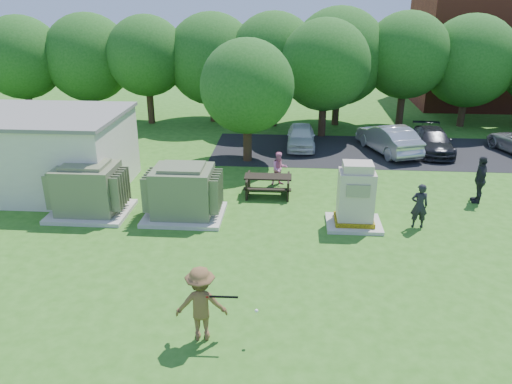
# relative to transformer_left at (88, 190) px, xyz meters

# --- Properties ---
(ground) EXTENTS (120.00, 120.00, 0.00)m
(ground) POSITION_rel_transformer_left_xyz_m (6.50, -4.50, -0.97)
(ground) COLOR #2D6619
(ground) RESTS_ON ground
(service_building) EXTENTS (10.00, 5.00, 3.20)m
(service_building) POSITION_rel_transformer_left_xyz_m (-4.50, 2.50, 0.63)
(service_building) COLOR beige
(service_building) RESTS_ON ground
(service_building_roof) EXTENTS (10.20, 5.20, 0.15)m
(service_building_roof) POSITION_rel_transformer_left_xyz_m (-4.50, 2.50, 2.31)
(service_building_roof) COLOR slate
(service_building_roof) RESTS_ON service_building
(parking_strip) EXTENTS (20.00, 6.00, 0.01)m
(parking_strip) POSITION_rel_transformer_left_xyz_m (13.50, 9.00, -0.96)
(parking_strip) COLOR #232326
(parking_strip) RESTS_ON ground
(transformer_left) EXTENTS (3.00, 2.40, 2.07)m
(transformer_left) POSITION_rel_transformer_left_xyz_m (0.00, 0.00, 0.00)
(transformer_left) COLOR beige
(transformer_left) RESTS_ON ground
(transformer_right) EXTENTS (3.00, 2.40, 2.07)m
(transformer_right) POSITION_rel_transformer_left_xyz_m (3.70, 0.00, 0.00)
(transformer_right) COLOR beige
(transformer_right) RESTS_ON ground
(generator_cabinet) EXTENTS (2.01, 1.64, 2.44)m
(generator_cabinet) POSITION_rel_transformer_left_xyz_m (10.12, -0.31, 0.10)
(generator_cabinet) COLOR beige
(generator_cabinet) RESTS_ON ground
(picnic_table) EXTENTS (1.98, 1.48, 0.85)m
(picnic_table) POSITION_rel_transformer_left_xyz_m (6.79, 2.45, -0.44)
(picnic_table) COLOR black
(picnic_table) RESTS_ON ground
(batter) EXTENTS (1.35, 0.87, 1.98)m
(batter) POSITION_rel_transformer_left_xyz_m (5.65, -7.11, 0.02)
(batter) COLOR brown
(batter) RESTS_ON ground
(person_by_generator) EXTENTS (0.63, 0.41, 1.70)m
(person_by_generator) POSITION_rel_transformer_left_xyz_m (12.43, -0.28, -0.12)
(person_by_generator) COLOR black
(person_by_generator) RESTS_ON ground
(person_at_picnic) EXTENTS (0.89, 0.79, 1.52)m
(person_at_picnic) POSITION_rel_transformer_left_xyz_m (7.23, 3.68, -0.21)
(person_at_picnic) COLOR pink
(person_at_picnic) RESTS_ON ground
(person_walking_right) EXTENTS (0.63, 1.20, 1.96)m
(person_walking_right) POSITION_rel_transformer_left_xyz_m (15.41, 2.33, 0.01)
(person_walking_right) COLOR #242529
(person_walking_right) RESTS_ON ground
(car_white) EXTENTS (1.53, 3.76, 1.28)m
(car_white) POSITION_rel_transformer_left_xyz_m (8.24, 9.51, -0.33)
(car_white) COLOR white
(car_white) RESTS_ON ground
(car_silver_a) EXTENTS (3.08, 4.86, 1.51)m
(car_silver_a) POSITION_rel_transformer_left_xyz_m (12.88, 8.95, -0.21)
(car_silver_a) COLOR #B1B1B6
(car_silver_a) RESTS_ON ground
(car_dark) EXTENTS (1.89, 4.34, 1.24)m
(car_dark) POSITION_rel_transformer_left_xyz_m (15.27, 9.16, -0.35)
(car_dark) COLOR black
(car_dark) RESTS_ON ground
(batting_equipment) EXTENTS (1.41, 0.20, 0.50)m
(batting_equipment) POSITION_rel_transformer_left_xyz_m (6.22, -7.21, 0.26)
(batting_equipment) COLOR black
(batting_equipment) RESTS_ON ground
(tree_row) EXTENTS (41.30, 13.30, 7.30)m
(tree_row) POSITION_rel_transformer_left_xyz_m (8.25, 14.00, 3.18)
(tree_row) COLOR #47301E
(tree_row) RESTS_ON ground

